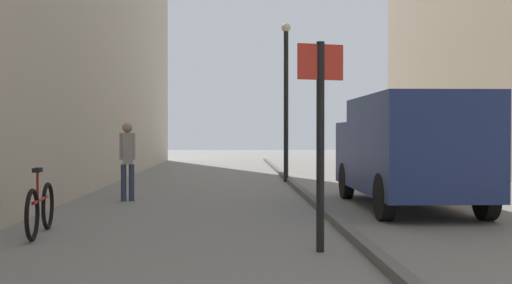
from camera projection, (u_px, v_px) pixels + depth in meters
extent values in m
plane|color=gray|center=(237.00, 203.00, 13.02)|extent=(80.00, 80.00, 0.00)
cube|color=#615F5B|center=(312.00, 200.00, 13.07)|extent=(0.16, 40.00, 0.12)
cylinder|color=#2D3851|center=(124.00, 183.00, 13.30)|extent=(0.12, 0.12, 0.80)
cylinder|color=#2D3851|center=(132.00, 183.00, 13.33)|extent=(0.12, 0.12, 0.80)
cube|color=gray|center=(127.00, 149.00, 13.30)|extent=(0.25, 0.22, 0.68)
cylinder|color=gray|center=(122.00, 146.00, 13.28)|extent=(0.09, 0.09, 0.58)
cylinder|color=gray|center=(133.00, 146.00, 13.33)|extent=(0.09, 0.09, 0.58)
sphere|color=#9E755B|center=(127.00, 128.00, 13.30)|extent=(0.22, 0.22, 0.22)
cube|color=navy|center=(416.00, 145.00, 11.47)|extent=(1.93, 3.66, 1.82)
cube|color=navy|center=(383.00, 153.00, 14.01)|extent=(1.93, 1.42, 1.37)
cube|color=black|center=(378.00, 139.00, 14.50)|extent=(1.62, 0.04, 0.60)
cylinder|color=black|center=(346.00, 181.00, 13.85)|extent=(0.22, 0.80, 0.80)
cylinder|color=black|center=(423.00, 180.00, 13.91)|extent=(0.22, 0.80, 0.80)
cylinder|color=black|center=(384.00, 197.00, 10.33)|extent=(0.22, 0.80, 0.80)
cylinder|color=black|center=(486.00, 197.00, 10.39)|extent=(0.22, 0.80, 0.80)
cylinder|color=black|center=(320.00, 147.00, 7.63)|extent=(0.10, 0.10, 2.60)
cube|color=red|center=(320.00, 62.00, 7.61)|extent=(0.59, 0.18, 0.44)
cylinder|color=black|center=(286.00, 107.00, 18.46)|extent=(0.14, 0.14, 4.50)
sphere|color=beige|center=(286.00, 28.00, 18.43)|extent=(0.28, 0.28, 0.28)
torus|color=black|center=(48.00, 206.00, 9.42)|extent=(0.13, 0.72, 0.72)
torus|color=black|center=(32.00, 215.00, 8.38)|extent=(0.13, 0.72, 0.72)
cylinder|color=maroon|center=(40.00, 200.00, 8.90)|extent=(0.14, 0.95, 0.05)
cylinder|color=maroon|center=(37.00, 186.00, 8.70)|extent=(0.04, 0.04, 0.40)
cube|color=black|center=(37.00, 170.00, 8.70)|extent=(0.12, 0.25, 0.06)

